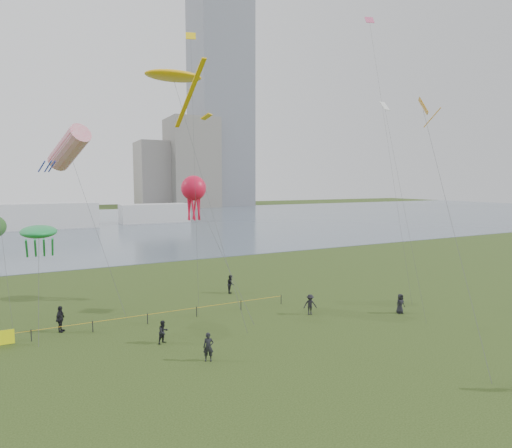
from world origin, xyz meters
name	(u,v)px	position (x,y,z in m)	size (l,w,h in m)	color
ground_plane	(342,392)	(0.00, 0.00, 0.00)	(400.00, 400.00, 0.00)	#233511
lake	(99,224)	(0.00, 100.00, 0.02)	(400.00, 120.00, 0.08)	slate
tower	(220,73)	(62.00, 168.00, 60.00)	(24.00, 24.00, 120.00)	slate
building_mid	(192,163)	(46.00, 162.00, 19.00)	(20.00, 20.00, 38.00)	slate
building_low	(156,175)	(32.00, 168.00, 14.00)	(16.00, 18.00, 28.00)	gray
pavilion_left	(48,216)	(-12.00, 95.00, 3.00)	(22.00, 8.00, 6.00)	silver
pavilion_right	(155,213)	(14.00, 98.00, 2.50)	(18.00, 7.00, 5.00)	silver
fence	(61,329)	(-12.78, 15.50, 0.55)	(24.07, 0.07, 1.05)	black
spectator_a	(163,332)	(-6.59, 11.00, 0.80)	(0.78, 0.60, 1.59)	black
spectator_b	(310,305)	(5.94, 11.76, 0.85)	(1.10, 0.63, 1.70)	black
spectator_c	(60,319)	(-12.76, 16.63, 0.97)	(1.14, 0.47, 1.94)	black
spectator_d	(400,304)	(12.88, 8.62, 0.83)	(0.81, 0.53, 1.66)	black
spectator_f	(208,347)	(-4.87, 6.88, 0.89)	(0.65, 0.43, 1.78)	black
spectator_g	(231,284)	(2.83, 21.09, 0.91)	(0.89, 0.69, 1.82)	black
kite_stingray	(174,77)	(-2.92, 19.83, 20.01)	(4.99, 11.37, 20.49)	#3F3F42
kite_windsock	(69,148)	(-11.34, 21.91, 13.79)	(5.88, 7.16, 15.70)	#3F3F42
kite_creature	(39,232)	(-13.89, 18.36, 7.29)	(2.55, 6.53, 7.77)	#3F3F42
kite_octopus	(194,189)	(-1.25, 20.00, 10.36)	(3.07, 9.48, 11.58)	#3F3F42
kite_delta	(427,117)	(13.25, 6.94, 15.99)	(6.41, 11.30, 17.55)	#3F3F42
small_kites	(245,49)	(3.03, 18.13, 22.67)	(35.01, 10.81, 10.45)	#1933B2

